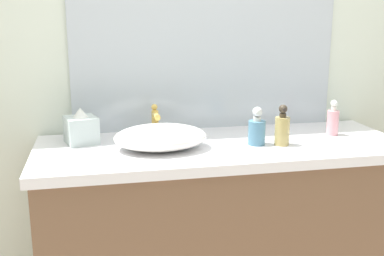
{
  "coord_description": "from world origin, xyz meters",
  "views": [
    {
      "loc": [
        -0.45,
        -1.51,
        1.41
      ],
      "look_at": [
        -0.06,
        0.37,
        0.94
      ],
      "focal_mm": 44.3,
      "sensor_mm": 36.0,
      "label": 1
    }
  ],
  "objects_px": {
    "tissue_box": "(81,128)",
    "lotion_bottle": "(282,129)",
    "soap_dispenser": "(333,121)",
    "sink_basin": "(161,137)",
    "perfume_bottle": "(257,130)"
  },
  "relations": [
    {
      "from": "tissue_box",
      "to": "lotion_bottle",
      "type": "bearing_deg",
      "value": -13.5
    },
    {
      "from": "soap_dispenser",
      "to": "tissue_box",
      "type": "distance_m",
      "value": 1.13
    },
    {
      "from": "sink_basin",
      "to": "soap_dispenser",
      "type": "bearing_deg",
      "value": 4.44
    },
    {
      "from": "perfume_bottle",
      "to": "tissue_box",
      "type": "relative_size",
      "value": 1.04
    },
    {
      "from": "perfume_bottle",
      "to": "lotion_bottle",
      "type": "bearing_deg",
      "value": -14.75
    },
    {
      "from": "tissue_box",
      "to": "soap_dispenser",
      "type": "bearing_deg",
      "value": -4.62
    },
    {
      "from": "sink_basin",
      "to": "tissue_box",
      "type": "height_order",
      "value": "tissue_box"
    },
    {
      "from": "tissue_box",
      "to": "sink_basin",
      "type": "bearing_deg",
      "value": -25.48
    },
    {
      "from": "soap_dispenser",
      "to": "sink_basin",
      "type": "bearing_deg",
      "value": -175.56
    },
    {
      "from": "sink_basin",
      "to": "lotion_bottle",
      "type": "distance_m",
      "value": 0.52
    },
    {
      "from": "soap_dispenser",
      "to": "tissue_box",
      "type": "xyz_separation_m",
      "value": [
        -1.13,
        0.09,
        -0.0
      ]
    },
    {
      "from": "perfume_bottle",
      "to": "tissue_box",
      "type": "xyz_separation_m",
      "value": [
        -0.73,
        0.17,
        0.0
      ]
    },
    {
      "from": "perfume_bottle",
      "to": "tissue_box",
      "type": "distance_m",
      "value": 0.75
    },
    {
      "from": "lotion_bottle",
      "to": "tissue_box",
      "type": "relative_size",
      "value": 1.11
    },
    {
      "from": "lotion_bottle",
      "to": "perfume_bottle",
      "type": "distance_m",
      "value": 0.11
    }
  ]
}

